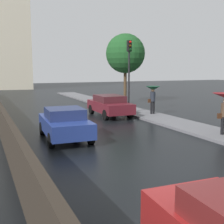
# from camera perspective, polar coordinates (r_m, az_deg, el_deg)

# --- Properties ---
(ground) EXTENTS (120.00, 120.00, 0.00)m
(ground) POSITION_cam_1_polar(r_m,az_deg,el_deg) (9.39, 10.44, -11.35)
(ground) COLOR black
(fence_far) EXTENTS (0.20, 60.00, 1.49)m
(fence_far) POSITION_cam_1_polar(r_m,az_deg,el_deg) (7.66, -17.36, -10.31)
(fence_far) COLOR #2D261E
(fence_far) RESTS_ON ground
(car_blue_mid_road) EXTENTS (2.06, 3.95, 1.43)m
(car_blue_mid_road) POSITION_cam_1_polar(r_m,az_deg,el_deg) (13.30, -9.23, -2.19)
(car_blue_mid_road) COLOR navy
(car_blue_mid_road) RESTS_ON ground
(car_maroon_far_ahead) EXTENTS (2.00, 4.19, 1.41)m
(car_maroon_far_ahead) POSITION_cam_1_polar(r_m,az_deg,el_deg) (19.62, -0.45, 1.38)
(car_maroon_far_ahead) COLOR maroon
(car_maroon_far_ahead) RESTS_ON ground
(pedestrian_with_umbrella_near) EXTENTS (0.97, 0.97, 1.87)m
(pedestrian_with_umbrella_near) POSITION_cam_1_polar(r_m,az_deg,el_deg) (19.88, 8.00, 3.92)
(pedestrian_with_umbrella_near) COLOR black
(pedestrian_with_umbrella_near) RESTS_ON sidewalk_strip
(traffic_light) EXTENTS (0.26, 0.39, 4.94)m
(traffic_light) POSITION_cam_1_polar(r_m,az_deg,el_deg) (20.17, 3.38, 9.43)
(traffic_light) COLOR black
(traffic_light) RESTS_ON sidewalk_strip
(street_tree_near) EXTENTS (3.53, 3.53, 6.32)m
(street_tree_near) POSITION_cam_1_polar(r_m,az_deg,el_deg) (26.76, 2.63, 11.35)
(street_tree_near) COLOR #4C3823
(street_tree_near) RESTS_ON ground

